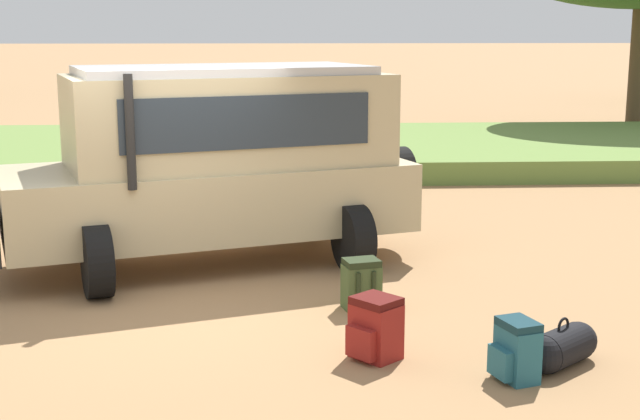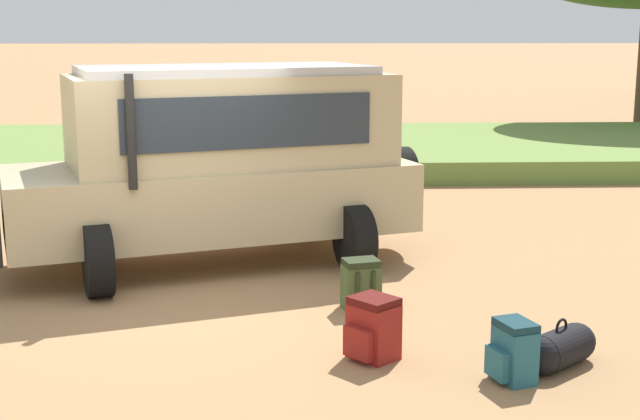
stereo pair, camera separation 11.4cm
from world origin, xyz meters
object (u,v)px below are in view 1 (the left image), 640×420
safari_vehicle (217,160)px  backpack_beside_front_wheel (375,329)px  duffel_bag_low_black_case (562,347)px  backpack_near_rear_wheel (516,351)px  backpack_cluster_center (361,284)px

safari_vehicle → backpack_beside_front_wheel: bearing=-65.5°
backpack_beside_front_wheel → duffel_bag_low_black_case: size_ratio=0.78×
safari_vehicle → backpack_beside_front_wheel: size_ratio=9.66×
backpack_near_rear_wheel → duffel_bag_low_black_case: backpack_near_rear_wheel is taller
backpack_beside_front_wheel → backpack_cluster_center: (0.02, 1.44, -0.02)m
safari_vehicle → duffel_bag_low_black_case: 5.00m
safari_vehicle → duffel_bag_low_black_case: bearing=-49.5°
backpack_beside_front_wheel → duffel_bag_low_black_case: bearing=-9.8°
backpack_near_rear_wheel → duffel_bag_low_black_case: (0.49, 0.28, -0.08)m
safari_vehicle → backpack_near_rear_wheel: size_ratio=10.47×
backpack_beside_front_wheel → backpack_cluster_center: size_ratio=1.06×
duffel_bag_low_black_case → backpack_near_rear_wheel: bearing=-149.8°
backpack_near_rear_wheel → backpack_beside_front_wheel: bearing=153.3°
backpack_cluster_center → backpack_near_rear_wheel: 2.28m
backpack_beside_front_wheel → backpack_near_rear_wheel: bearing=-26.7°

